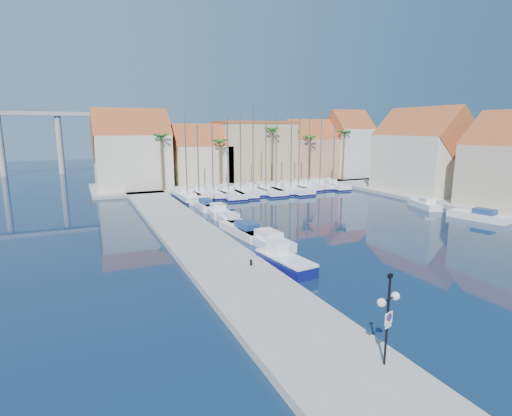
% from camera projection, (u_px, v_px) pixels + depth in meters
% --- Properties ---
extents(ground, '(260.00, 260.00, 0.00)m').
position_uv_depth(ground, '(350.00, 267.00, 30.97)').
color(ground, black).
rests_on(ground, ground).
extents(quay_west, '(6.00, 77.00, 0.50)m').
position_uv_depth(quay_west, '(191.00, 235.00, 39.39)').
color(quay_west, gray).
rests_on(quay_west, ground).
extents(shore_north, '(54.00, 16.00, 0.50)m').
position_uv_depth(shore_north, '(239.00, 183.00, 77.89)').
color(shore_north, gray).
rests_on(shore_north, ground).
extents(shore_east, '(12.00, 60.00, 0.50)m').
position_uv_depth(shore_east, '(467.00, 202.00, 57.21)').
color(shore_east, gray).
rests_on(shore_east, ground).
extents(lamp_post, '(1.37, 0.64, 4.15)m').
position_uv_depth(lamp_post, '(388.00, 306.00, 16.77)').
color(lamp_post, black).
rests_on(lamp_post, quay_west).
extents(bollard, '(0.18, 0.18, 0.44)m').
position_uv_depth(bollard, '(251.00, 263.00, 29.79)').
color(bollard, black).
rests_on(bollard, quay_west).
extents(fishing_boat, '(2.53, 5.85, 1.99)m').
position_uv_depth(fishing_boat, '(284.00, 260.00, 30.50)').
color(fishing_boat, '#0F125A').
rests_on(fishing_boat, ground).
extents(motorboat_west_0, '(2.82, 7.53, 1.40)m').
position_uv_depth(motorboat_west_0, '(265.00, 239.00, 37.08)').
color(motorboat_west_0, white).
rests_on(motorboat_west_0, ground).
extents(motorboat_west_1, '(2.88, 7.36, 1.40)m').
position_uv_depth(motorboat_west_1, '(244.00, 230.00, 40.43)').
color(motorboat_west_1, white).
rests_on(motorboat_west_1, ground).
extents(motorboat_west_2, '(1.87, 5.54, 1.40)m').
position_uv_depth(motorboat_west_2, '(231.00, 220.00, 44.70)').
color(motorboat_west_2, white).
rests_on(motorboat_west_2, ground).
extents(motorboat_west_3, '(2.88, 7.08, 1.40)m').
position_uv_depth(motorboat_west_3, '(217.00, 210.00, 50.16)').
color(motorboat_west_3, white).
rests_on(motorboat_west_3, ground).
extents(motorboat_west_4, '(2.19, 6.13, 1.40)m').
position_uv_depth(motorboat_west_4, '(204.00, 205.00, 53.67)').
color(motorboat_west_4, white).
rests_on(motorboat_west_4, ground).
extents(motorboat_west_5, '(1.80, 5.17, 1.40)m').
position_uv_depth(motorboat_west_5, '(191.00, 199.00, 58.34)').
color(motorboat_west_5, white).
rests_on(motorboat_west_5, ground).
extents(motorboat_east_0, '(3.51, 6.89, 1.40)m').
position_uv_depth(motorboat_east_0, '(479.00, 216.00, 46.90)').
color(motorboat_east_0, white).
rests_on(motorboat_east_0, ground).
extents(motorboat_east_1, '(3.47, 6.05, 1.40)m').
position_uv_depth(motorboat_east_1, '(425.00, 204.00, 54.13)').
color(motorboat_east_1, white).
rests_on(motorboat_east_1, ground).
extents(sailboat_0, '(2.97, 11.24, 12.69)m').
position_uv_depth(sailboat_0, '(186.00, 195.00, 61.47)').
color(sailboat_0, white).
rests_on(sailboat_0, ground).
extents(sailboat_1, '(3.02, 9.37, 11.13)m').
position_uv_depth(sailboat_1, '(198.00, 193.00, 62.96)').
color(sailboat_1, white).
rests_on(sailboat_1, ground).
extents(sailboat_2, '(2.64, 8.53, 11.00)m').
position_uv_depth(sailboat_2, '(212.00, 193.00, 63.38)').
color(sailboat_2, white).
rests_on(sailboat_2, ground).
extents(sailboat_3, '(3.81, 11.81, 12.50)m').
position_uv_depth(sailboat_3, '(227.00, 192.00, 63.77)').
color(sailboat_3, white).
rests_on(sailboat_3, ground).
extents(sailboat_4, '(3.59, 11.02, 13.25)m').
position_uv_depth(sailboat_4, '(240.00, 191.00, 64.73)').
color(sailboat_4, white).
rests_on(sailboat_4, ground).
extents(sailboat_5, '(2.33, 8.34, 14.99)m').
position_uv_depth(sailboat_5, '(252.00, 189.00, 66.24)').
color(sailboat_5, white).
rests_on(sailboat_5, ground).
extents(sailboat_6, '(3.26, 11.78, 11.63)m').
position_uv_depth(sailboat_6, '(264.00, 189.00, 66.94)').
color(sailboat_6, white).
rests_on(sailboat_6, ground).
extents(sailboat_7, '(3.24, 10.17, 13.29)m').
position_uv_depth(sailboat_7, '(275.00, 189.00, 67.58)').
color(sailboat_7, white).
rests_on(sailboat_7, ground).
extents(sailboat_8, '(3.65, 11.94, 13.78)m').
position_uv_depth(sailboat_8, '(288.00, 188.00, 68.18)').
color(sailboat_8, white).
rests_on(sailboat_8, ground).
extents(sailboat_9, '(2.83, 9.23, 12.45)m').
position_uv_depth(sailboat_9, '(297.00, 187.00, 69.92)').
color(sailboat_9, white).
rests_on(sailboat_9, ground).
extents(sailboat_10, '(2.24, 8.16, 14.24)m').
position_uv_depth(sailboat_10, '(307.00, 185.00, 71.11)').
color(sailboat_10, white).
rests_on(sailboat_10, ground).
extents(sailboat_11, '(2.34, 8.29, 14.97)m').
position_uv_depth(sailboat_11, '(318.00, 184.00, 72.43)').
color(sailboat_11, white).
rests_on(sailboat_11, ground).
extents(sailboat_12, '(3.29, 9.68, 11.29)m').
position_uv_depth(sailboat_12, '(331.00, 185.00, 72.26)').
color(sailboat_12, white).
rests_on(sailboat_12, ground).
extents(building_0, '(12.30, 9.00, 13.50)m').
position_uv_depth(building_0, '(132.00, 153.00, 67.74)').
color(building_0, beige).
rests_on(building_0, shore_north).
extents(building_1, '(10.30, 8.00, 11.00)m').
position_uv_depth(building_1, '(201.00, 158.00, 72.80)').
color(building_1, beige).
rests_on(building_1, shore_north).
extents(building_2, '(14.20, 10.20, 11.50)m').
position_uv_depth(building_2, '(253.00, 151.00, 77.93)').
color(building_2, tan).
rests_on(building_2, shore_north).
extents(building_3, '(10.30, 8.00, 12.00)m').
position_uv_depth(building_3, '(309.00, 152.00, 81.93)').
color(building_3, tan).
rests_on(building_3, shore_north).
extents(building_4, '(8.30, 8.00, 14.00)m').
position_uv_depth(building_4, '(348.00, 146.00, 84.44)').
color(building_4, silver).
rests_on(building_4, shore_north).
extents(building_6, '(9.00, 14.30, 13.50)m').
position_uv_depth(building_6, '(422.00, 154.00, 64.04)').
color(building_6, beige).
rests_on(building_6, shore_east).
extents(palm_0, '(2.60, 2.60, 10.15)m').
position_uv_depth(palm_0, '(161.00, 138.00, 64.38)').
color(palm_0, brown).
rests_on(palm_0, shore_north).
extents(palm_1, '(2.60, 2.60, 9.15)m').
position_uv_depth(palm_1, '(220.00, 143.00, 68.58)').
color(palm_1, brown).
rests_on(palm_1, shore_north).
extents(palm_2, '(2.60, 2.60, 11.15)m').
position_uv_depth(palm_2, '(272.00, 132.00, 72.23)').
color(palm_2, brown).
rests_on(palm_2, shore_north).
extents(palm_3, '(2.60, 2.60, 9.65)m').
position_uv_depth(palm_3, '(309.00, 139.00, 75.72)').
color(palm_3, brown).
rests_on(palm_3, shore_north).
extents(palm_4, '(2.60, 2.60, 10.65)m').
position_uv_depth(palm_4, '(344.00, 134.00, 78.75)').
color(palm_4, brown).
rests_on(palm_4, shore_north).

